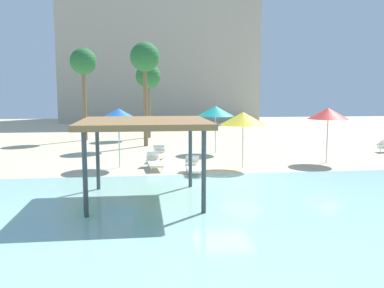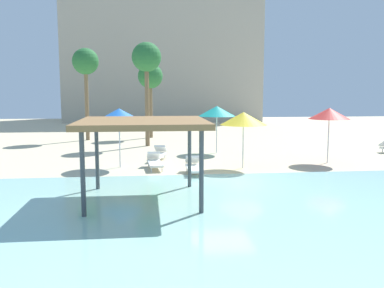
# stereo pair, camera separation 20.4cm
# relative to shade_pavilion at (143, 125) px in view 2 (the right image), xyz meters

# --- Properties ---
(ground_plane) EXTENTS (80.00, 80.00, 0.00)m
(ground_plane) POSITION_rel_shade_pavilion_xyz_m (2.97, 2.39, -2.50)
(ground_plane) COLOR beige
(lagoon_water) EXTENTS (44.00, 13.50, 0.04)m
(lagoon_water) POSITION_rel_shade_pavilion_xyz_m (2.97, -2.86, -2.48)
(lagoon_water) COLOR #99D1C6
(lagoon_water) RESTS_ON ground
(shade_pavilion) EXTENTS (4.08, 4.08, 2.67)m
(shade_pavilion) POSITION_rel_shade_pavilion_xyz_m (0.00, 0.00, 0.00)
(shade_pavilion) COLOR #42474C
(shade_pavilion) RESTS_ON ground
(beach_umbrella_red_1) EXTENTS (2.02, 2.02, 2.76)m
(beach_umbrella_red_1) POSITION_rel_shade_pavilion_xyz_m (9.18, 6.33, -0.02)
(beach_umbrella_red_1) COLOR silver
(beach_umbrella_red_1) RESTS_ON ground
(beach_umbrella_blue_2) EXTENTS (2.08, 2.08, 2.80)m
(beach_umbrella_blue_2) POSITION_rel_shade_pavilion_xyz_m (-1.16, 6.21, 0.00)
(beach_umbrella_blue_2) COLOR silver
(beach_umbrella_blue_2) RESTS_ON ground
(beach_umbrella_yellow_3) EXTENTS (2.16, 2.16, 2.64)m
(beach_umbrella_yellow_3) POSITION_rel_shade_pavilion_xyz_m (4.57, 5.30, -0.17)
(beach_umbrella_yellow_3) COLOR silver
(beach_umbrella_yellow_3) RESTS_ON ground
(beach_umbrella_teal_5) EXTENTS (2.15, 2.15, 2.74)m
(beach_umbrella_teal_5) POSITION_rel_shade_pavilion_xyz_m (4.17, 10.30, -0.06)
(beach_umbrella_teal_5) COLOR silver
(beach_umbrella_teal_5) RESTS_ON ground
(lounge_chair_1) EXTENTS (1.03, 1.98, 0.74)m
(lounge_chair_1) POSITION_rel_shade_pavilion_xyz_m (0.70, 8.03, -2.17)
(lounge_chair_1) COLOR white
(lounge_chair_1) RESTS_ON ground
(lounge_chair_3) EXTENTS (0.75, 1.94, 0.74)m
(lounge_chair_3) POSITION_rel_shade_pavilion_xyz_m (0.46, 5.72, -2.17)
(lounge_chair_3) COLOR white
(lounge_chair_3) RESTS_ON ground
(lounge_chair_4) EXTENTS (0.64, 1.91, 0.74)m
(lounge_chair_4) POSITION_rel_shade_pavilion_xyz_m (2.13, 4.29, -2.17)
(lounge_chair_4) COLOR white
(lounge_chair_4) RESTS_ON ground
(palm_tree_0) EXTENTS (1.90, 1.90, 5.69)m
(palm_tree_0) POSITION_rel_shade_pavilion_xyz_m (0.43, 18.71, 2.11)
(palm_tree_0) COLOR brown
(palm_tree_0) RESTS_ON ground
(palm_tree_1) EXTENTS (1.90, 1.90, 6.72)m
(palm_tree_1) POSITION_rel_shade_pavilion_xyz_m (0.15, 13.83, 3.09)
(palm_tree_1) COLOR brown
(palm_tree_1) RESTS_ON ground
(palm_tree_2) EXTENTS (1.90, 1.90, 6.68)m
(palm_tree_2) POSITION_rel_shade_pavilion_xyz_m (-4.23, 17.59, 3.05)
(palm_tree_2) COLOR brown
(palm_tree_2) RESTS_ON ground
(hotel_block_0) EXTENTS (23.02, 11.71, 17.02)m
(hotel_block_0) POSITION_rel_shade_pavilion_xyz_m (2.15, 39.80, 6.01)
(hotel_block_0) COLOR #B2A893
(hotel_block_0) RESTS_ON ground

